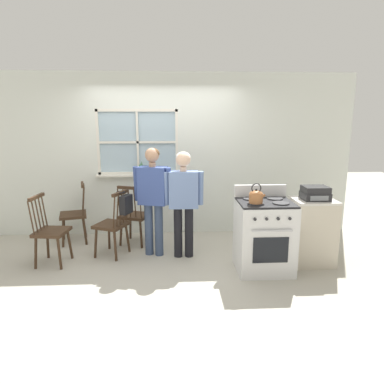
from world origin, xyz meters
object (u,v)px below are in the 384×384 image
Objects in this scene: person_teen_center at (183,194)px; stove at (264,235)px; handbag at (126,204)px; chair_near_stove at (134,216)px; chair_center_cluster at (75,215)px; kettle at (256,196)px; person_elderly_left at (153,192)px; chair_by_window at (113,225)px; stereo at (315,193)px; chair_near_wall at (50,232)px; potted_plant at (141,171)px; side_counter at (312,231)px.

person_teen_center is 1.23m from stove.
stove is 1.93m from handbag.
stove is at bearing -15.58° from handbag.
person_teen_center reaches higher than chair_near_stove.
chair_center_cluster is 1.19m from handbag.
chair_center_cluster is 2.96m from kettle.
person_elderly_left is at bearing 158.03° from stove.
chair_by_window is 2.82× the size of stereo.
chair_near_wall is 3.59m from stereo.
chair_near_wall is at bearing -170.58° from handbag.
potted_plant reaches higher than chair_near_wall.
kettle reaches higher than handbag.
kettle is (1.89, -0.73, 0.57)m from chair_by_window.
chair_near_wall is at bearing 177.12° from stereo.
handbag is at bearing 159.02° from kettle.
handbag is (0.22, -0.09, 0.34)m from chair_by_window.
kettle is at bearing -93.73° from chair_near_wall.
chair_center_cluster is at bearing 12.00° from chair_near_stove.
stereo is (2.50, -0.89, 0.54)m from chair_near_stove.
chair_near_stove is 0.75m from person_elderly_left.
chair_center_cluster is at bearing 163.52° from stereo.
person_teen_center is (0.76, -0.56, 0.47)m from chair_near_stove.
stove reaches higher than handbag.
stereo reaches higher than handbag.
chair_center_cluster is at bearing 153.02° from kettle.
person_elderly_left is (1.38, 0.24, 0.49)m from chair_near_wall.
kettle is at bearing -35.52° from person_teen_center.
chair_near_wall is 3.13× the size of handbag.
person_teen_center is 6.13× the size of kettle.
chair_center_cluster is at bearing -161.97° from potted_plant.
person_teen_center is at bearing 52.98° from chair_center_cluster.
side_counter is at bearing -9.90° from person_teen_center.
side_counter is (2.42, -1.34, -0.66)m from potted_plant.
chair_by_window is at bearing 157.38° from handbag.
stove is at bearing -166.90° from stereo.
stove is at bearing 96.27° from chair_by_window.
person_elderly_left reaches higher than potted_plant.
chair_near_stove is at bearing -99.17° from potted_plant.
potted_plant reaches higher than side_counter.
side_counter is 2.65× the size of stereo.
chair_near_wall is 1.07m from handbag.
chair_near_wall is 0.62× the size of person_elderly_left.
chair_near_wall is 2.82× the size of stereo.
kettle is 1.81m from handbag.
person_teen_center is (1.81, 0.15, 0.47)m from chair_near_wall.
chair_near_stove is at bearing 172.58° from chair_by_window.
chair_near_stove is 3.89× the size of kettle.
handbag is at bearing 172.72° from side_counter.
chair_center_cluster is 1.07× the size of side_counter.
stove is 0.73m from side_counter.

